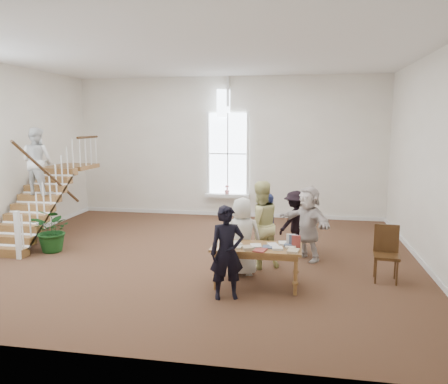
% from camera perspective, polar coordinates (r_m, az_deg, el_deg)
% --- Properties ---
extents(ground, '(10.00, 10.00, 0.00)m').
position_cam_1_polar(ground, '(10.23, -3.66, -8.25)').
color(ground, '#4E341E').
rests_on(ground, ground).
extents(room_shell, '(10.49, 10.00, 10.00)m').
position_cam_1_polar(room_shell, '(14.32, 0.46, -1.59)').
color(room_shell, silver).
rests_on(room_shell, ground).
extents(staircase, '(1.10, 4.10, 2.92)m').
position_cam_1_polar(staircase, '(12.30, -22.94, 1.69)').
color(staircase, brown).
rests_on(staircase, ground).
extents(library_table, '(1.66, 0.86, 0.84)m').
position_cam_1_polar(library_table, '(8.19, 4.37, -7.64)').
color(library_table, brown).
rests_on(library_table, ground).
extents(police_officer, '(0.69, 0.56, 1.64)m').
position_cam_1_polar(police_officer, '(7.60, 0.39, -7.92)').
color(police_officer, black).
rests_on(police_officer, ground).
extents(elderly_woman, '(0.83, 0.60, 1.58)m').
position_cam_1_polar(elderly_woman, '(8.78, 2.40, -5.81)').
color(elderly_woman, silver).
rests_on(elderly_woman, ground).
extents(person_yellow, '(1.13, 1.05, 1.85)m').
position_cam_1_polar(person_yellow, '(9.20, 4.68, -4.28)').
color(person_yellow, '#DED88B').
rests_on(person_yellow, ground).
extents(woman_cluster_a, '(0.49, 0.89, 1.44)m').
position_cam_1_polar(woman_cluster_a, '(10.13, 5.79, -4.24)').
color(woman_cluster_a, '#374585').
rests_on(woman_cluster_a, ground).
extents(woman_cluster_b, '(1.02, 1.06, 1.45)m').
position_cam_1_polar(woman_cluster_b, '(10.54, 9.23, -3.75)').
color(woman_cluster_b, black).
rests_on(woman_cluster_b, ground).
extents(woman_cluster_c, '(1.39, 1.49, 1.67)m').
position_cam_1_polar(woman_cluster_c, '(9.89, 10.94, -4.01)').
color(woman_cluster_c, beige).
rests_on(woman_cluster_c, ground).
extents(floor_plant, '(1.08, 0.97, 1.06)m').
position_cam_1_polar(floor_plant, '(11.12, -21.40, -4.63)').
color(floor_plant, '#133E15').
rests_on(floor_plant, ground).
extents(side_chair, '(0.51, 0.51, 1.08)m').
position_cam_1_polar(side_chair, '(9.08, 20.43, -7.05)').
color(side_chair, '#38210F').
rests_on(side_chair, ground).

